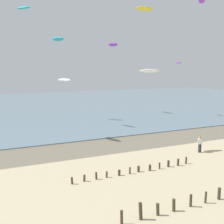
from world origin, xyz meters
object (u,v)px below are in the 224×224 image
(person_nearest_camera, at_px, (200,144))
(kite_aloft_7, at_px, (64,80))
(kite_aloft_10, at_px, (144,9))
(kite_aloft_4, at_px, (179,63))
(kite_aloft_6, at_px, (58,39))
(kite_aloft_8, at_px, (113,45))
(kite_aloft_0, at_px, (150,71))
(kite_aloft_3, at_px, (24,8))
(kite_aloft_2, at_px, (202,1))

(person_nearest_camera, height_order, kite_aloft_7, kite_aloft_7)
(person_nearest_camera, distance_m, kite_aloft_10, 16.37)
(kite_aloft_4, relative_size, kite_aloft_6, 0.71)
(kite_aloft_4, bearing_deg, kite_aloft_8, -115.94)
(kite_aloft_4, bearing_deg, kite_aloft_0, -27.85)
(kite_aloft_8, bearing_deg, kite_aloft_6, -55.67)
(kite_aloft_0, bearing_deg, kite_aloft_6, 116.98)
(kite_aloft_3, xyz_separation_m, kite_aloft_4, (24.99, -7.60, -8.55))
(kite_aloft_2, bearing_deg, kite_aloft_8, 48.12)
(kite_aloft_4, bearing_deg, kite_aloft_2, -8.65)
(kite_aloft_3, distance_m, kite_aloft_10, 22.93)
(kite_aloft_6, distance_m, kite_aloft_7, 10.27)
(kite_aloft_2, bearing_deg, kite_aloft_10, 138.32)
(kite_aloft_0, distance_m, kite_aloft_6, 18.22)
(kite_aloft_6, bearing_deg, kite_aloft_8, 109.43)
(person_nearest_camera, bearing_deg, kite_aloft_10, 105.97)
(person_nearest_camera, height_order, kite_aloft_2, kite_aloft_2)
(kite_aloft_8, xyz_separation_m, kite_aloft_10, (-6.58, -21.34, 2.47))
(person_nearest_camera, xyz_separation_m, kite_aloft_3, (-11.73, 28.23, 17.08))
(kite_aloft_7, bearing_deg, person_nearest_camera, 27.72)
(kite_aloft_4, bearing_deg, kite_aloft_3, -89.78)
(kite_aloft_2, relative_size, kite_aloft_8, 0.77)
(kite_aloft_7, xyz_separation_m, kite_aloft_10, (8.34, -4.21, 8.12))
(kite_aloft_7, xyz_separation_m, kite_aloft_8, (14.92, 17.13, 5.65))
(kite_aloft_3, distance_m, kite_aloft_8, 16.97)
(kite_aloft_6, xyz_separation_m, kite_aloft_7, (-1.86, -8.49, -5.48))
(person_nearest_camera, relative_size, kite_aloft_10, 0.68)
(kite_aloft_2, height_order, kite_aloft_7, kite_aloft_2)
(kite_aloft_6, distance_m, kite_aloft_10, 14.50)
(person_nearest_camera, distance_m, kite_aloft_0, 9.06)
(kite_aloft_0, xyz_separation_m, kite_aloft_4, (17.49, 17.50, 1.15))
(kite_aloft_6, xyz_separation_m, kite_aloft_8, (13.06, 8.64, 0.17))
(kite_aloft_0, height_order, kite_aloft_3, kite_aloft_3)
(person_nearest_camera, xyz_separation_m, kite_aloft_2, (7.80, 9.33, 16.43))
(kite_aloft_7, bearing_deg, kite_aloft_0, 21.97)
(kite_aloft_0, relative_size, kite_aloft_10, 0.87)
(kite_aloft_6, bearing_deg, kite_aloft_7, -26.41)
(kite_aloft_0, height_order, kite_aloft_2, kite_aloft_2)
(kite_aloft_7, bearing_deg, kite_aloft_6, 153.61)
(kite_aloft_4, distance_m, kite_aloft_8, 12.57)
(kite_aloft_2, height_order, kite_aloft_8, kite_aloft_2)
(kite_aloft_4, relative_size, kite_aloft_8, 0.59)
(kite_aloft_4, xyz_separation_m, kite_aloft_7, (-23.77, -8.85, -2.30))
(person_nearest_camera, height_order, kite_aloft_3, kite_aloft_3)
(person_nearest_camera, bearing_deg, kite_aloft_8, 81.32)
(kite_aloft_0, distance_m, kite_aloft_7, 10.75)
(kite_aloft_3, xyz_separation_m, kite_aloft_10, (9.56, -20.66, -2.72))
(person_nearest_camera, relative_size, kite_aloft_4, 0.88)
(kite_aloft_10, bearing_deg, kite_aloft_4, -150.05)
(kite_aloft_3, height_order, kite_aloft_6, kite_aloft_3)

